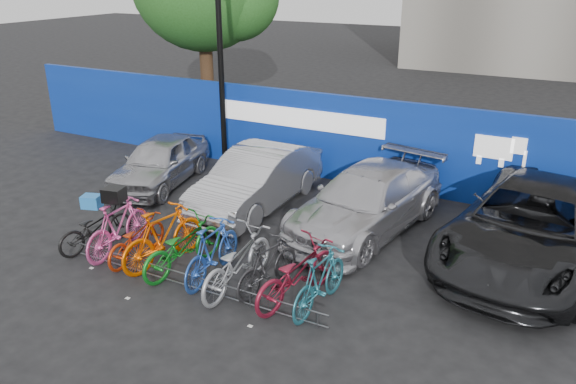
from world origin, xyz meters
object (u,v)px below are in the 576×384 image
Objects in this scene: car_0 at (160,161)px; bike_6 at (237,261)px; lamppost at (220,56)px; bike_rack at (190,281)px; bike_9 at (320,280)px; bike_1 at (118,227)px; bike_4 at (182,246)px; car_3 at (533,225)px; bike_5 at (212,251)px; car_1 at (257,179)px; bike_3 at (163,236)px; bike_2 at (136,238)px; bike_0 at (95,227)px; bike_7 at (268,265)px; bike_8 at (296,273)px; car_2 at (367,201)px.

bike_6 is at bearing -48.61° from car_0.
lamppost reaches higher than bike_rack.
bike_9 reaches higher than bike_rack.
bike_4 is (1.65, -0.00, -0.05)m from bike_1.
car_3 is at bearing -139.58° from bike_6.
bike_4 is 1.06× the size of bike_5.
car_1 is 2.16× the size of bike_3.
bike_5 is at bearing -72.17° from car_1.
car_3 is at bearing -155.44° from bike_2.
car_3 is 3.30× the size of bike_0.
bike_2 is 2.43m from bike_6.
bike_8 reaches higher than bike_7.
car_3 is 7.32m from bike_3.
lamppost is 1.40× the size of car_1.
bike_6 is 1.01× the size of bike_8.
car_3 is 8.94m from bike_0.
bike_5 is at bearing -168.90° from bike_3.
car_0 is 1.84× the size of bike_8.
car_2 is (2.86, -0.01, -0.02)m from car_1.
car_0 is 7.29m from bike_9.
bike_rack is 0.82m from bike_4.
bike_5 reaches higher than bike_6.
car_0 is at bearing -112.53° from lamppost.
bike_8 is (2.78, -3.34, -0.17)m from car_1.
car_0 is at bearing -170.93° from car_2.
bike_3 reaches higher than bike_2.
bike_7 is (0.53, 0.20, -0.05)m from bike_6.
bike_9 is at bearing -122.44° from car_3.
bike_6 is 1.17× the size of bike_9.
bike_4 is at bearing -140.74° from car_3.
car_1 is 3.85m from bike_6.
bike_5 is at bearing -169.01° from bike_4.
bike_7 is at bearing -44.21° from car_0.
bike_6 is 1.62m from bike_9.
bike_2 is at bearing 18.52° from bike_3.
car_3 is 5.88m from bike_6.
bike_3 is 3.40m from bike_9.
bike_5 is 2.23m from bike_9.
bike_3 is at bearing 4.77° from bike_9.
bike_3 reaches higher than bike_4.
bike_9 is (1.62, 0.11, -0.01)m from bike_6.
car_2 is 3.34m from bike_7.
car_3 reaches higher than bike_rack.
bike_9 is (2.91, 0.04, 0.01)m from bike_4.
bike_rack is 2.81m from bike_0.
bike_9 is (4.05, 0.09, 0.09)m from bike_2.
bike_8 is (4.09, 0.07, -0.03)m from bike_1.
car_3 is at bearing -12.96° from lamppost.
bike_1 is 4.09m from bike_8.
car_3 is 3.39× the size of bike_2.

